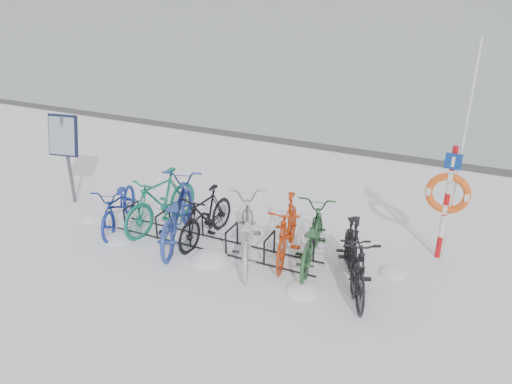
% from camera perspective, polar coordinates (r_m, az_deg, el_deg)
% --- Properties ---
extents(ground, '(900.00, 900.00, 0.00)m').
position_cam_1_polar(ground, '(9.07, -4.79, -6.09)').
color(ground, white).
rests_on(ground, ground).
extents(quay_edge, '(400.00, 0.25, 0.10)m').
position_cam_1_polar(quay_edge, '(14.02, 7.05, 5.23)').
color(quay_edge, '#3F3F42').
rests_on(quay_edge, ground).
extents(bike_rack, '(4.00, 0.48, 0.46)m').
position_cam_1_polar(bike_rack, '(8.99, -4.83, -5.10)').
color(bike_rack, black).
rests_on(bike_rack, ground).
extents(info_board, '(0.67, 0.35, 1.91)m').
position_cam_1_polar(info_board, '(10.87, -21.09, 5.49)').
color(info_board, '#595B5E').
rests_on(info_board, ground).
extents(lifebuoy_station, '(0.71, 0.22, 3.67)m').
position_cam_1_polar(lifebuoy_station, '(8.66, 21.10, -0.14)').
color(lifebuoy_station, '#B90E13').
rests_on(lifebuoy_station, ground).
extents(bike_0, '(1.20, 1.90, 0.94)m').
position_cam_1_polar(bike_0, '(9.88, -15.41, -1.22)').
color(bike_0, navy).
rests_on(bike_0, ground).
extents(bike_1, '(0.86, 1.95, 1.14)m').
position_cam_1_polar(bike_1, '(9.62, -10.82, -0.81)').
color(bike_1, '#16715C').
rests_on(bike_1, ground).
extents(bike_2, '(1.43, 2.30, 1.14)m').
position_cam_1_polar(bike_2, '(9.11, -9.11, -2.13)').
color(bike_2, '#273C92').
rests_on(bike_2, ground).
extents(bike_3, '(0.60, 1.71, 1.01)m').
position_cam_1_polar(bike_3, '(9.06, -5.76, -2.55)').
color(bike_3, black).
rests_on(bike_3, ground).
extents(bike_4, '(1.51, 2.18, 1.08)m').
position_cam_1_polar(bike_4, '(8.43, -1.18, -4.29)').
color(bike_4, '#B6B9BE').
rests_on(bike_4, ground).
extents(bike_5, '(0.84, 1.86, 1.08)m').
position_cam_1_polar(bike_5, '(8.52, 3.61, -4.04)').
color(bike_5, '#B5310B').
rests_on(bike_5, ground).
extents(bike_6, '(0.95, 1.95, 0.98)m').
position_cam_1_polar(bike_6, '(8.42, 6.36, -4.91)').
color(bike_6, '#28532E').
rests_on(bike_6, ground).
extents(bike_7, '(0.98, 1.64, 0.95)m').
position_cam_1_polar(bike_7, '(8.09, 10.82, -6.62)').
color(bike_7, black).
rests_on(bike_7, ground).
extents(bike_8, '(1.16, 1.91, 1.11)m').
position_cam_1_polar(bike_8, '(7.78, 11.40, -7.35)').
color(bike_8, black).
rests_on(bike_8, ground).
extents(snow_drifts, '(6.28, 1.81, 0.23)m').
position_cam_1_polar(snow_drifts, '(8.89, -4.02, -6.78)').
color(snow_drifts, white).
rests_on(snow_drifts, ground).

